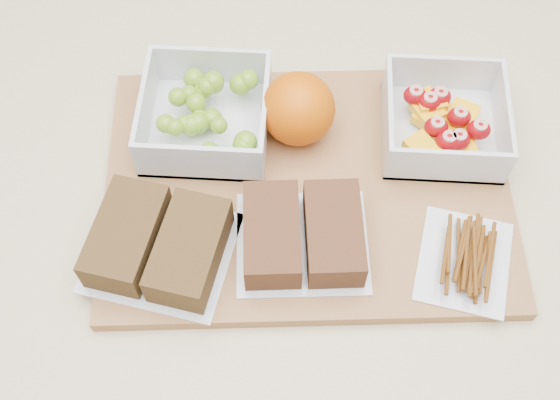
# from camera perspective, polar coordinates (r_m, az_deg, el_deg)

# --- Properties ---
(counter) EXTENTS (1.20, 0.90, 0.90)m
(counter) POSITION_cam_1_polar(r_m,az_deg,el_deg) (1.15, 0.10, -11.24)
(counter) COLOR beige
(counter) RESTS_ON ground
(cutting_board) EXTENTS (0.44, 0.33, 0.02)m
(cutting_board) POSITION_cam_1_polar(r_m,az_deg,el_deg) (0.74, 2.22, 1.05)
(cutting_board) COLOR #A27043
(cutting_board) RESTS_ON counter
(grape_container) EXTENTS (0.13, 0.13, 0.06)m
(grape_container) POSITION_cam_1_polar(r_m,az_deg,el_deg) (0.75, -5.87, 6.96)
(grape_container) COLOR silver
(grape_container) RESTS_ON cutting_board
(fruit_container) EXTENTS (0.13, 0.13, 0.05)m
(fruit_container) POSITION_cam_1_polar(r_m,az_deg,el_deg) (0.77, 13.11, 6.18)
(fruit_container) COLOR silver
(fruit_container) RESTS_ON cutting_board
(orange) EXTENTS (0.08, 0.08, 0.08)m
(orange) POSITION_cam_1_polar(r_m,az_deg,el_deg) (0.73, 1.48, 7.41)
(orange) COLOR #DC5B05
(orange) RESTS_ON cutting_board
(sandwich_bag_left) EXTENTS (0.16, 0.14, 0.04)m
(sandwich_bag_left) POSITION_cam_1_polar(r_m,az_deg,el_deg) (0.68, -9.88, -3.51)
(sandwich_bag_left) COLOR silver
(sandwich_bag_left) RESTS_ON cutting_board
(sandwich_bag_center) EXTENTS (0.14, 0.13, 0.04)m
(sandwich_bag_center) POSITION_cam_1_polar(r_m,az_deg,el_deg) (0.68, 1.86, -2.82)
(sandwich_bag_center) COLOR silver
(sandwich_bag_center) RESTS_ON cutting_board
(pretzel_bag) EXTENTS (0.11, 0.12, 0.02)m
(pretzel_bag) POSITION_cam_1_polar(r_m,az_deg,el_deg) (0.70, 14.91, -4.47)
(pretzel_bag) COLOR silver
(pretzel_bag) RESTS_ON cutting_board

